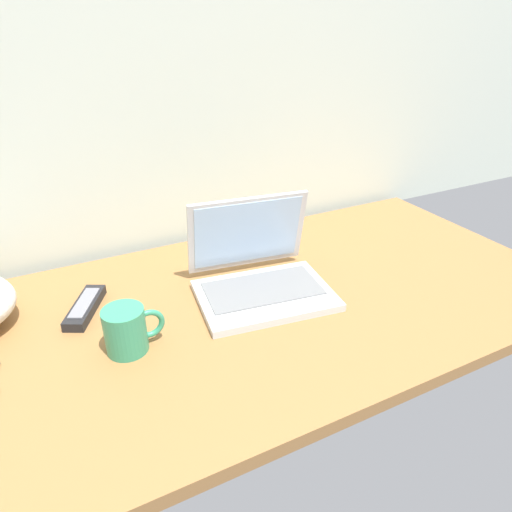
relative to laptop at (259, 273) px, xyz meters
The scene contains 4 objects.
desk 0.09m from the laptop, 139.93° to the right, with size 1.60×0.76×0.03m.
laptop is the anchor object (origin of this frame).
coffee_mug 0.35m from the laptop, 165.82° to the right, with size 0.12×0.08×0.09m.
remote_control_near 0.41m from the laptop, 166.62° to the left, with size 0.12×0.16×0.02m.
Camera 1 is at (-0.39, -0.80, 0.63)m, focal length 32.20 mm.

